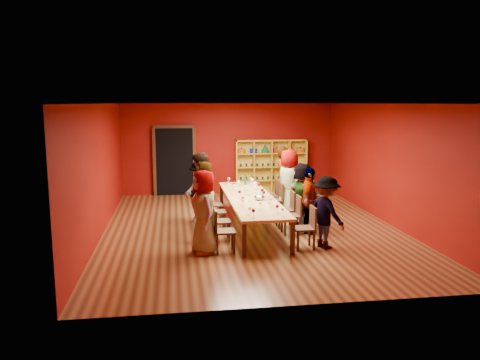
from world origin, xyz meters
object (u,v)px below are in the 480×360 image
at_px(chair_person_left_1, 217,219).
at_px(person_right_1, 309,201).
at_px(chair_person_left_0, 221,228).
at_px(wine_bottle, 245,181).
at_px(tasting_table, 251,199).
at_px(person_left_2, 200,192).
at_px(person_right_3, 289,183).
at_px(chair_person_right_4, 273,194).
at_px(chair_person_right_0, 308,225).
at_px(person_right_2, 302,195).
at_px(person_right_4, 283,179).
at_px(chair_person_right_3, 277,198).
at_px(person_left_3, 200,192).
at_px(shelving_unit, 271,164).
at_px(person_left_1, 203,202).
at_px(person_right_0, 326,212).
at_px(chair_person_right_2, 288,207).
at_px(spittoon_bowl, 259,197).
at_px(chair_person_left_3, 211,202).
at_px(person_left_0, 204,212).
at_px(chair_person_right_1, 294,213).
at_px(chair_person_left_2, 214,209).

xyz_separation_m(chair_person_left_1, person_right_1, (2.17, 0.29, 0.28)).
bearing_deg(chair_person_left_0, wine_bottle, 73.48).
bearing_deg(wine_bottle, person_right_1, -65.35).
relative_size(tasting_table, person_left_2, 2.41).
distance_m(person_left_2, person_right_3, 2.70).
distance_m(person_right_3, chair_person_right_4, 0.76).
distance_m(chair_person_left_1, chair_person_right_0, 2.00).
height_order(person_right_2, person_right_4, person_right_4).
relative_size(person_right_3, wine_bottle, 6.47).
relative_size(chair_person_left_0, chair_person_right_3, 1.00).
distance_m(person_left_3, person_right_2, 2.57).
xyz_separation_m(shelving_unit, chair_person_left_1, (-2.31, -5.28, -0.49)).
relative_size(chair_person_left_0, person_left_1, 0.50).
bearing_deg(person_right_1, person_right_2, 24.71).
relative_size(chair_person_left_1, person_right_0, 0.59).
height_order(chair_person_left_0, chair_person_right_2, same).
distance_m(shelving_unit, person_right_0, 6.12).
distance_m(tasting_table, spittoon_bowl, 0.37).
bearing_deg(chair_person_left_3, chair_person_right_4, 26.63).
relative_size(person_left_2, person_right_3, 1.04).
bearing_deg(tasting_table, chair_person_left_3, 141.02).
height_order(shelving_unit, person_right_3, shelving_unit).
bearing_deg(person_right_0, spittoon_bowl, 13.83).
distance_m(person_left_3, chair_person_right_0, 3.29).
height_order(person_left_3, person_right_3, person_right_3).
relative_size(person_left_0, person_left_1, 0.96).
bearing_deg(person_right_4, person_right_0, 178.14).
bearing_deg(chair_person_right_3, chair_person_right_1, -90.00).
distance_m(person_right_0, chair_person_right_4, 3.48).
height_order(chair_person_left_2, person_right_2, person_right_2).
height_order(chair_person_right_3, person_right_3, person_right_3).
height_order(tasting_table, person_left_0, person_left_0).
xyz_separation_m(chair_person_left_2, person_right_3, (2.13, 1.15, 0.40)).
bearing_deg(chair_person_right_4, spittoon_bowl, -111.02).
relative_size(chair_person_left_1, chair_person_right_2, 1.00).
distance_m(chair_person_left_1, chair_person_right_2, 2.02).
distance_m(chair_person_left_1, spittoon_bowl, 1.29).
height_order(chair_person_right_2, person_right_4, person_right_4).
distance_m(tasting_table, chair_person_right_3, 1.43).
height_order(person_left_1, chair_person_right_2, person_left_1).
bearing_deg(shelving_unit, chair_person_left_1, -113.58).
height_order(person_right_3, spittoon_bowl, person_right_3).
bearing_deg(chair_person_right_4, chair_person_left_0, -117.91).
xyz_separation_m(chair_person_right_0, person_right_2, (0.35, 1.70, 0.30)).
relative_size(chair_person_right_0, chair_person_right_3, 1.00).
distance_m(person_right_1, chair_person_right_2, 0.74).
relative_size(person_left_0, wine_bottle, 6.13).
height_order(tasting_table, chair_person_right_1, chair_person_right_1).
relative_size(person_left_3, chair_person_right_4, 1.77).
xyz_separation_m(chair_person_left_2, chair_person_right_2, (1.82, -0.03, 0.00)).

